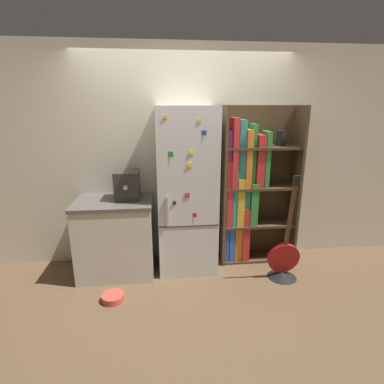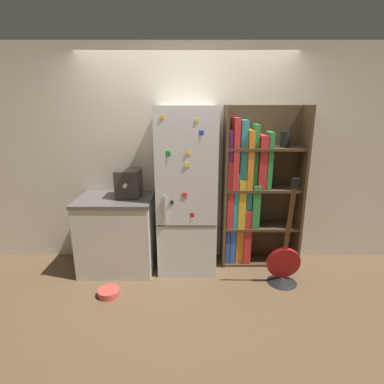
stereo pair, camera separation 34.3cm
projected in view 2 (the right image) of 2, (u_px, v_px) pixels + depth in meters
The scene contains 8 objects.
ground_plane at pixel (187, 273), 3.55m from camera, with size 16.00×16.00×0.00m, color brown.
wall_back at pixel (187, 157), 3.65m from camera, with size 8.00×0.05×2.60m.
refrigerator at pixel (187, 191), 3.45m from camera, with size 0.67×0.58×1.91m.
bookshelf at pixel (250, 192), 3.60m from camera, with size 0.94×0.33×1.91m.
kitchen_counter at pixel (117, 233), 3.56m from camera, with size 0.86×0.64×0.89m.
espresso_machine at pixel (129, 183), 3.45m from camera, with size 0.27×0.35×0.32m.
guitar at pixel (283, 269), 3.30m from camera, with size 0.37×0.33×1.23m.
pet_bowl at pixel (109, 292), 3.12m from camera, with size 0.23×0.23×0.07m.
Camera 2 is at (0.06, -3.15, 1.89)m, focal length 28.00 mm.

